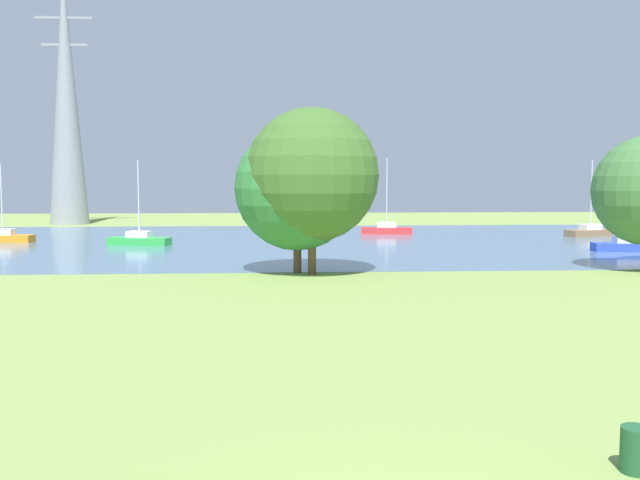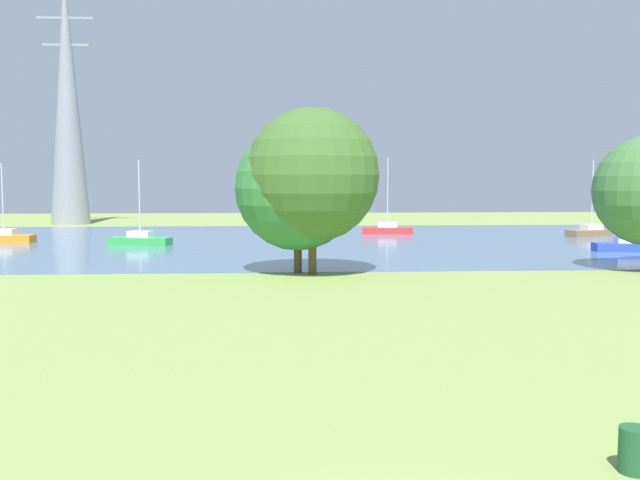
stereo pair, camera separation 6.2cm
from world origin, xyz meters
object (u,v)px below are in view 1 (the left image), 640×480
Objects in this scene: sailboat_green at (139,239)px; sailboat_red at (387,229)px; litter_bin at (637,450)px; tree_east_far at (312,175)px; sailboat_brown at (590,231)px; electricity_pylon at (66,96)px; tree_west_near at (297,188)px; sailboat_orange at (3,237)px; sailboat_blue at (627,245)px.

sailboat_red is at bearing 26.23° from sailboat_green.
litter_bin is 27.32m from tree_east_far.
electricity_pylon is at bearing 157.78° from sailboat_brown.
sailboat_brown is at bearing -12.84° from sailboat_red.
sailboat_brown is 36.34m from tree_east_far.
tree_west_near is at bearing -55.83° from sailboat_green.
sailboat_orange is 33.58m from sailboat_red.
electricity_pylon is at bearing 119.39° from tree_east_far.
electricity_pylon is (-24.95, 45.10, 9.99)m from tree_west_near.
sailboat_blue is at bearing 25.03° from tree_east_far.
sailboat_orange is at bearing 164.49° from sailboat_green.
sailboat_orange is at bearing 138.64° from tree_west_near.
sailboat_blue is 36.47m from sailboat_green.
litter_bin is 0.11× the size of sailboat_blue.
sailboat_red is at bearing 12.40° from sailboat_orange.
sailboat_green is 39.67m from sailboat_brown.
tree_east_far is 53.24m from electricity_pylon.
litter_bin is 0.12× the size of sailboat_brown.
sailboat_red is at bearing 73.19° from tree_east_far.
litter_bin is at bearing -59.17° from sailboat_orange.
sailboat_blue is 1.09× the size of sailboat_brown.
sailboat_blue is 1.13× the size of sailboat_green.
sailboat_red reaches higher than sailboat_brown.
litter_bin is at bearing -69.25° from sailboat_green.
sailboat_orange is 0.93× the size of sailboat_brown.
sailboat_green is (11.62, -3.22, 0.00)m from sailboat_orange.
sailboat_orange is 0.72× the size of tree_east_far.
sailboat_blue is 0.84× the size of tree_east_far.
electricity_pylon is at bearing 153.29° from sailboat_red.
sailboat_brown is at bearing 75.85° from sailboat_blue.
sailboat_orange is (-28.48, 47.73, 0.06)m from litter_bin.
electricity_pylon is (-25.73, 45.67, 9.29)m from tree_east_far.
tree_east_far is at bearing -106.81° from sailboat_red.
sailboat_orange reaches higher than litter_bin.
tree_west_near is 52.50m from electricity_pylon.
sailboat_blue is at bearing 63.16° from litter_bin.
sailboat_brown is at bearing 9.19° from sailboat_green.
tree_west_near is at bearing 143.74° from tree_east_far.
sailboat_blue is at bearing 23.17° from tree_west_near.
litter_bin is 41.85m from sailboat_blue.
sailboat_red is 40.94m from electricity_pylon.
sailboat_brown is 36.45m from tree_west_near.
sailboat_blue is (18.89, 37.34, 0.07)m from litter_bin.
litter_bin is 0.09× the size of tree_east_far.
litter_bin is at bearing -116.84° from sailboat_blue.
electricity_pylon is (-52.29, 21.36, 14.18)m from sailboat_brown.
sailboat_green is 0.23× the size of electricity_pylon.
sailboat_blue is 22.85m from sailboat_red.
sailboat_blue is (47.37, -10.39, 0.01)m from sailboat_orange.
sailboat_orange is 0.97× the size of sailboat_green.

